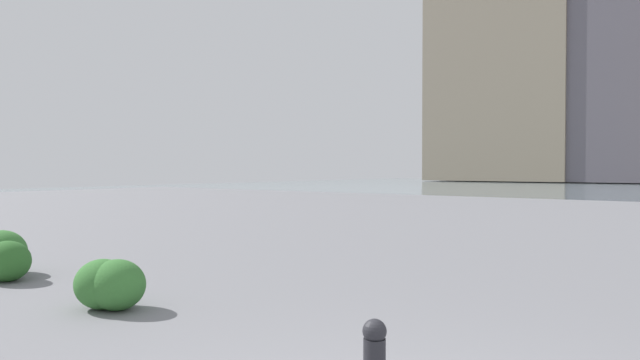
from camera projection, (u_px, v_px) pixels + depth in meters
building_slab at (622, 24)px, 62.74m from camera, size 12.29×12.46×35.65m
building_annex at (507, 66)px, 70.51m from camera, size 17.10×12.94×31.25m
shrub_low at (117, 285)px, 5.74m from camera, size 0.62×0.56×0.53m
shrub_round at (103, 284)px, 5.79m from camera, size 0.61×0.55×0.52m
shrub_wide at (7, 261)px, 7.20m from camera, size 0.62×0.56×0.53m
shrub_tall at (1, 252)px, 7.68m from camera, size 0.72×0.65×0.62m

